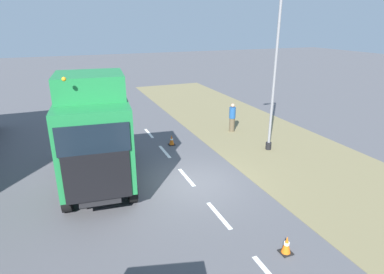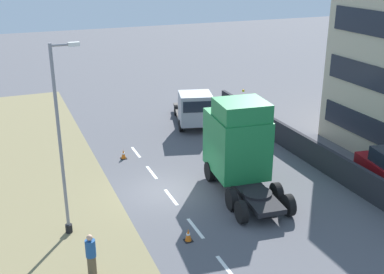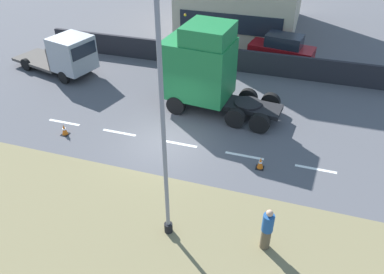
% 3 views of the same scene
% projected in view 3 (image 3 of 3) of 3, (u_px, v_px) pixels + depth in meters
% --- Properties ---
extents(ground_plane, '(120.00, 120.00, 0.00)m').
position_uv_depth(ground_plane, '(166.00, 141.00, 18.29)').
color(ground_plane, '#515156').
rests_on(ground_plane, ground).
extents(grass_verge, '(7.00, 44.00, 0.01)m').
position_uv_depth(grass_verge, '(107.00, 233.00, 13.59)').
color(grass_verge, olive).
rests_on(grass_verge, ground).
extents(lane_markings, '(0.16, 14.60, 0.00)m').
position_uv_depth(lane_markings, '(179.00, 144.00, 18.11)').
color(lane_markings, white).
rests_on(lane_markings, ground).
extents(boundary_wall, '(0.25, 24.00, 1.47)m').
position_uv_depth(boundary_wall, '(213.00, 57.00, 24.91)').
color(boundary_wall, '#232328').
rests_on(boundary_wall, ground).
extents(lorry_cab, '(3.24, 6.56, 4.87)m').
position_uv_depth(lorry_cab, '(203.00, 68.00, 19.61)').
color(lorry_cab, black).
rests_on(lorry_cab, ground).
extents(flatbed_truck, '(3.66, 6.41, 2.67)m').
position_uv_depth(flatbed_truck, '(68.00, 55.00, 23.49)').
color(flatbed_truck, '#999EA3').
rests_on(flatbed_truck, ground).
extents(parked_car, '(2.38, 4.45, 2.16)m').
position_uv_depth(parked_car, '(282.00, 51.00, 25.00)').
color(parked_car, maroon).
rests_on(parked_car, ground).
extents(lamp_post, '(1.27, 0.30, 8.31)m').
position_uv_depth(lamp_post, '(165.00, 144.00, 11.47)').
color(lamp_post, black).
rests_on(lamp_post, ground).
extents(pedestrian, '(0.39, 0.39, 1.78)m').
position_uv_depth(pedestrian, '(267.00, 230.00, 12.58)').
color(pedestrian, brown).
rests_on(pedestrian, ground).
extents(traffic_cone_lead, '(0.36, 0.36, 0.58)m').
position_uv_depth(traffic_cone_lead, '(260.00, 163.00, 16.44)').
color(traffic_cone_lead, black).
rests_on(traffic_cone_lead, ground).
extents(traffic_cone_trailing, '(0.36, 0.36, 0.58)m').
position_uv_depth(traffic_cone_trailing, '(64.00, 130.00, 18.60)').
color(traffic_cone_trailing, black).
rests_on(traffic_cone_trailing, ground).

